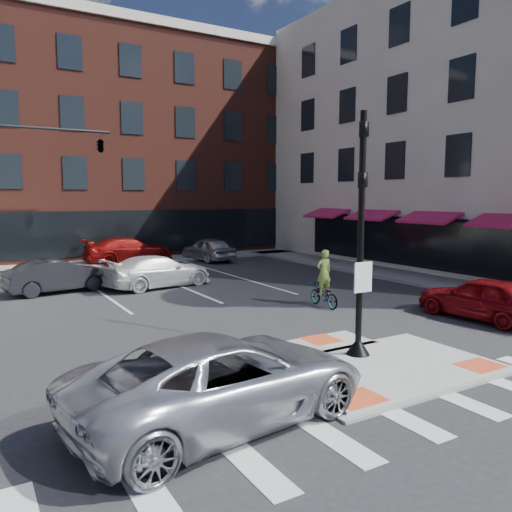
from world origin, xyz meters
TOP-DOWN VIEW (x-y plane):
  - ground at (0.00, 0.00)m, footprint 120.00×120.00m
  - refuge_island at (0.00, -0.26)m, footprint 5.40×4.65m
  - sidewalk_e at (10.80, 10.00)m, footprint 3.00×24.00m
  - sidewalk_n at (3.00, 22.00)m, footprint 26.00×3.00m
  - building_n at (3.00, 31.99)m, footprint 24.40×18.40m
  - building_e at (21.54, 11.50)m, footprint 21.90×23.90m
  - building_far_left at (-4.00, 52.00)m, footprint 10.00×12.00m
  - building_far_right at (9.00, 54.00)m, footprint 12.00×12.00m
  - signal_pole at (0.00, 0.40)m, footprint 0.60×0.60m
  - mast_arm_signal at (-3.47, 18.00)m, footprint 6.10×2.24m
  - silver_suv at (-4.50, -1.00)m, footprint 5.99×3.35m
  - red_sedan at (6.33, 1.36)m, footprint 1.98×4.39m
  - white_pickup at (-0.90, 12.63)m, footprint 5.21×2.82m
  - bg_car_dark at (-5.00, 13.60)m, footprint 4.56×2.22m
  - bg_car_silver at (5.00, 20.00)m, footprint 2.26×4.56m
  - bg_car_red at (0.34, 21.50)m, footprint 5.50×2.38m
  - cyclist at (3.00, 5.62)m, footprint 0.68×1.70m

SIDE VIEW (x-z plane):
  - ground at x=0.00m, z-range 0.00..0.00m
  - refuge_island at x=0.00m, z-range -0.01..0.11m
  - sidewalk_e at x=10.80m, z-range 0.00..0.15m
  - sidewalk_n at x=3.00m, z-range 0.00..0.15m
  - white_pickup at x=-0.90m, z-range 0.00..1.43m
  - cyclist at x=3.00m, z-range -0.35..1.78m
  - bg_car_dark at x=-5.00m, z-range 0.00..1.44m
  - red_sedan at x=6.33m, z-range 0.00..1.46m
  - bg_car_silver at x=5.00m, z-range 0.00..1.50m
  - bg_car_red at x=0.34m, z-range 0.00..1.58m
  - silver_suv at x=-4.50m, z-range 0.00..1.58m
  - signal_pole at x=0.00m, z-range -0.63..5.35m
  - building_far_left at x=-4.00m, z-range 0.00..10.00m
  - building_far_right at x=9.00m, z-range 0.00..12.00m
  - mast_arm_signal at x=-3.47m, z-range 2.21..10.21m
  - building_n at x=3.00m, z-range 0.05..15.55m
  - building_e at x=21.54m, z-range -0.81..16.89m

